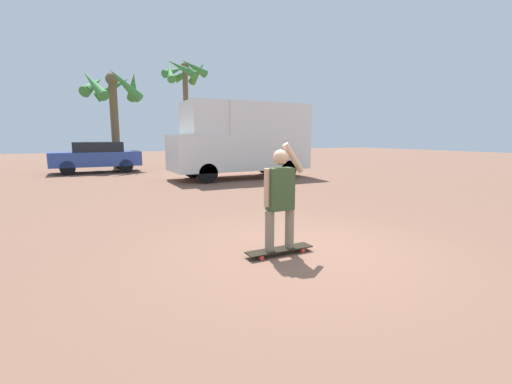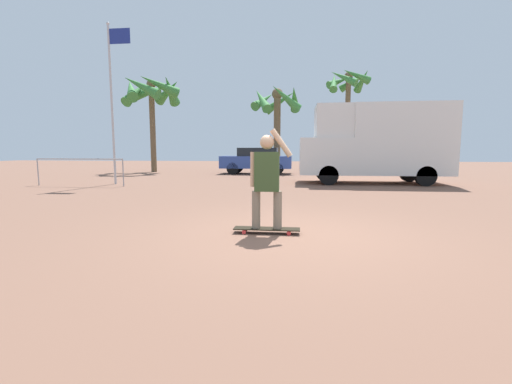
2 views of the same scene
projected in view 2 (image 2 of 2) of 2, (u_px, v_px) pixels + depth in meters
name	position (u px, v px, depth m)	size (l,w,h in m)	color
ground_plane	(290.00, 234.00, 5.58)	(80.00, 80.00, 0.00)	brown
skateboard	(267.00, 229.00, 5.65)	(1.09, 0.25, 0.09)	black
person_skateboarder	(267.00, 176.00, 5.54)	(0.68, 0.23, 1.63)	gray
camper_van	(376.00, 142.00, 14.21)	(5.95, 2.26, 3.22)	black
parked_car_blue	(257.00, 160.00, 20.36)	(4.16, 1.86, 1.54)	black
palm_tree_near_van	(348.00, 88.00, 22.60)	(2.88, 3.05, 6.72)	brown
palm_tree_center_background	(277.00, 105.00, 21.48)	(3.33, 3.35, 5.41)	brown
palm_tree_far_left	(151.00, 92.00, 21.69)	(3.96, 3.99, 6.13)	brown
flagpole	(113.00, 93.00, 13.66)	(0.95, 0.12, 6.37)	#B7B7BC
plaza_railing_segment	(79.00, 163.00, 13.22)	(3.59, 0.05, 1.08)	#99999E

